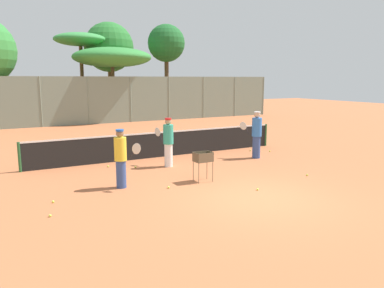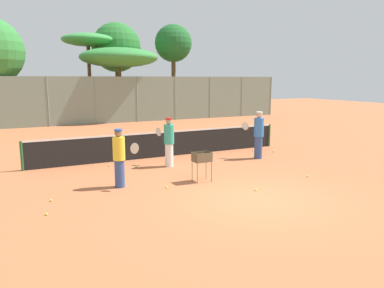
{
  "view_description": "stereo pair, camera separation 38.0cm",
  "coord_description": "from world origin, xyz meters",
  "views": [
    {
      "loc": [
        -6.32,
        -7.79,
        3.25
      ],
      "look_at": [
        -0.17,
        3.49,
        1.0
      ],
      "focal_mm": 35.0,
      "sensor_mm": 36.0,
      "label": 1
    },
    {
      "loc": [
        -5.98,
        -7.97,
        3.25
      ],
      "look_at": [
        -0.17,
        3.49,
        1.0
      ],
      "focal_mm": 35.0,
      "sensor_mm": 36.0,
      "label": 2
    }
  ],
  "objects": [
    {
      "name": "tennis_ball_2",
      "position": [
        -5.01,
        2.31,
        0.03
      ],
      "size": [
        0.07,
        0.07,
        0.07
      ],
      "primitive_type": "sphere",
      "color": "#D1E54C",
      "rests_on": "ground_plane"
    },
    {
      "name": "player_white_outfit",
      "position": [
        -2.96,
        2.8,
        0.92
      ],
      "size": [
        0.68,
        0.76,
        1.78
      ],
      "rotation": [
        0.0,
        0.0,
        5.42
      ],
      "color": "#334C8C",
      "rests_on": "ground_plane"
    },
    {
      "name": "ground_plane",
      "position": [
        0.0,
        0.0,
        0.0
      ],
      "size": [
        80.0,
        80.0,
        0.0
      ],
      "primitive_type": "plane",
      "color": "#B7663D"
    },
    {
      "name": "tree_3",
      "position": [
        2.38,
        21.02,
        4.85
      ],
      "size": [
        6.0,
        6.0,
        5.62
      ],
      "color": "brown",
      "rests_on": "ground_plane"
    },
    {
      "name": "tree_2",
      "position": [
        3.07,
        24.13,
        5.85
      ],
      "size": [
        4.14,
        4.14,
        7.94
      ],
      "color": "brown",
      "rests_on": "ground_plane"
    },
    {
      "name": "tennis_ball_5",
      "position": [
        -5.23,
        1.26,
        0.03
      ],
      "size": [
        0.07,
        0.07,
        0.07
      ],
      "primitive_type": "sphere",
      "color": "#D1E54C",
      "rests_on": "ground_plane"
    },
    {
      "name": "player_red_cap",
      "position": [
        -0.55,
        4.63,
        0.95
      ],
      "size": [
        0.49,
        0.89,
        1.82
      ],
      "rotation": [
        0.0,
        0.0,
        1.96
      ],
      "color": "white",
      "rests_on": "ground_plane"
    },
    {
      "name": "tree_1",
      "position": [
        0.57,
        23.48,
        6.24
      ],
      "size": [
        4.14,
        4.14,
        6.85
      ],
      "color": "brown",
      "rests_on": "ground_plane"
    },
    {
      "name": "tennis_ball_7",
      "position": [
        -1.76,
        2.05,
        0.03
      ],
      "size": [
        0.07,
        0.07,
        0.07
      ],
      "primitive_type": "sphere",
      "color": "#D1E54C",
      "rests_on": "ground_plane"
    },
    {
      "name": "player_yellow_shirt",
      "position": [
        3.29,
        4.29,
        1.0
      ],
      "size": [
        0.72,
        0.78,
        1.93
      ],
      "rotation": [
        0.0,
        0.0,
        2.3
      ],
      "color": "#334C8C",
      "rests_on": "ground_plane"
    },
    {
      "name": "tennis_ball_4",
      "position": [
        -2.58,
        5.6,
        0.03
      ],
      "size": [
        0.07,
        0.07,
        0.07
      ],
      "primitive_type": "sphere",
      "color": "#D1E54C",
      "rests_on": "ground_plane"
    },
    {
      "name": "tennis_net",
      "position": [
        0.0,
        6.36,
        0.56
      ],
      "size": [
        11.11,
        0.1,
        1.07
      ],
      "color": "#26592D",
      "rests_on": "ground_plane"
    },
    {
      "name": "tennis_ball_6",
      "position": [
        2.99,
        1.13,
        0.03
      ],
      "size": [
        0.07,
        0.07,
        0.07
      ],
      "primitive_type": "sphere",
      "color": "#D1E54C",
      "rests_on": "ground_plane"
    },
    {
      "name": "back_fence",
      "position": [
        0.0,
        19.28,
        1.71
      ],
      "size": [
        31.81,
        0.08,
        3.41
      ],
      "color": "gray",
      "rests_on": "ground_plane"
    },
    {
      "name": "tennis_ball_0",
      "position": [
        4.67,
        5.03,
        0.03
      ],
      "size": [
        0.07,
        0.07,
        0.07
      ],
      "primitive_type": "sphere",
      "color": "#D1E54C",
      "rests_on": "ground_plane"
    },
    {
      "name": "tennis_ball_1",
      "position": [
        0.46,
        0.61,
        0.03
      ],
      "size": [
        0.07,
        0.07,
        0.07
      ],
      "primitive_type": "sphere",
      "color": "#D1E54C",
      "rests_on": "ground_plane"
    },
    {
      "name": "parked_car",
      "position": [
        7.16,
        23.14,
        0.66
      ],
      "size": [
        4.2,
        1.7,
        1.6
      ],
      "color": "#232328",
      "rests_on": "ground_plane"
    },
    {
      "name": "ball_cart",
      "position": [
        -0.46,
        2.23,
        0.73
      ],
      "size": [
        0.56,
        0.41,
        0.96
      ],
      "color": "brown",
      "rests_on": "ground_plane"
    },
    {
      "name": "tennis_ball_3",
      "position": [
        4.01,
        5.61,
        0.03
      ],
      "size": [
        0.07,
        0.07,
        0.07
      ],
      "primitive_type": "sphere",
      "color": "#D1E54C",
      "rests_on": "ground_plane"
    },
    {
      "name": "tennis_ball_8",
      "position": [
        -1.72,
        5.03,
        0.03
      ],
      "size": [
        0.07,
        0.07,
        0.07
      ],
      "primitive_type": "sphere",
      "color": "#D1E54C",
      "rests_on": "ground_plane"
    },
    {
      "name": "tree_0",
      "position": [
        7.61,
        22.4,
        6.19
      ],
      "size": [
        3.2,
        3.2,
        7.86
      ],
      "color": "brown",
      "rests_on": "ground_plane"
    }
  ]
}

